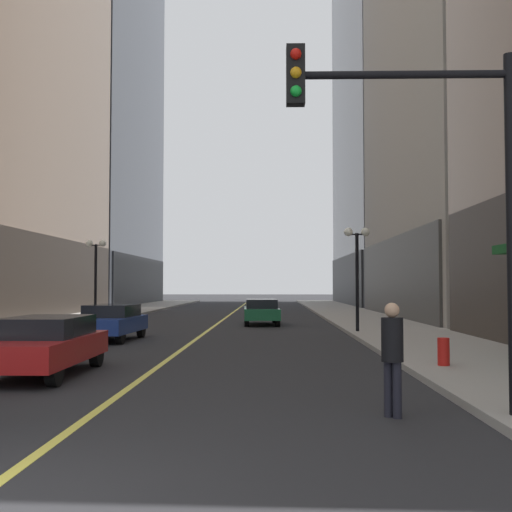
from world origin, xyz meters
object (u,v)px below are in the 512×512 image
car_blue (111,321)px  street_lamp_left_far (96,262)px  fire_hydrant_right (444,355)px  pedestrian_in_black_coat (392,350)px  traffic_light_near_right (440,171)px  car_red (45,343)px  street_lamp_right_mid (357,256)px  car_green (261,311)px

car_blue → street_lamp_left_far: street_lamp_left_far is taller
car_blue → fire_hydrant_right: 13.02m
car_blue → pedestrian_in_black_coat: pedestrian_in_black_coat is taller
traffic_light_near_right → street_lamp_left_far: 26.71m
car_red → car_blue: 9.14m
street_lamp_left_far → fire_hydrant_right: size_ratio=5.54×
car_red → street_lamp_right_mid: (8.72, 12.07, 2.54)m
car_red → car_blue: (-0.77, 9.11, -0.00)m
car_green → fire_hydrant_right: bearing=-75.7°
car_green → pedestrian_in_black_coat: 23.24m
car_green → street_lamp_left_far: bearing=177.7°
street_lamp_right_mid → fire_hydrant_right: 11.67m
car_blue → street_lamp_right_mid: street_lamp_right_mid is taller
pedestrian_in_black_coat → traffic_light_near_right: bearing=-38.8°
car_blue → street_lamp_left_far: (-3.31, 9.86, 2.54)m
fire_hydrant_right → car_red: bearing=-175.3°
pedestrian_in_black_coat → traffic_light_near_right: traffic_light_near_right is taller
car_red → pedestrian_in_black_coat: 8.35m
street_lamp_left_far → street_lamp_right_mid: size_ratio=1.00×
traffic_light_near_right → street_lamp_left_far: (-11.75, 23.98, -0.49)m
pedestrian_in_black_coat → traffic_light_near_right: 2.83m
car_green → pedestrian_in_black_coat: pedestrian_in_black_coat is taller
car_red → pedestrian_in_black_coat: bearing=-32.6°
car_red → car_green: bearing=76.0°
car_blue → pedestrian_in_black_coat: size_ratio=2.39×
pedestrian_in_black_coat → street_lamp_right_mid: 16.79m
car_green → street_lamp_right_mid: 8.12m
traffic_light_near_right → street_lamp_right_mid: size_ratio=1.28×
car_red → traffic_light_near_right: bearing=-33.2°
car_red → fire_hydrant_right: 9.26m
car_green → fire_hydrant_right: 18.44m
car_red → pedestrian_in_black_coat: size_ratio=2.58×
street_lamp_left_far → street_lamp_right_mid: 14.54m
pedestrian_in_black_coat → fire_hydrant_right: bearing=67.4°
street_lamp_left_far → car_green: bearing=-2.3°
street_lamp_left_far → pedestrian_in_black_coat: bearing=-64.7°
fire_hydrant_right → street_lamp_left_far: bearing=126.1°
car_red → car_green: size_ratio=0.99×
car_red → fire_hydrant_right: size_ratio=5.70×
car_green → street_lamp_left_far: (-8.73, 0.35, 2.54)m
traffic_light_near_right → street_lamp_left_far: traffic_light_near_right is taller
car_blue → pedestrian_in_black_coat: bearing=-60.2°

